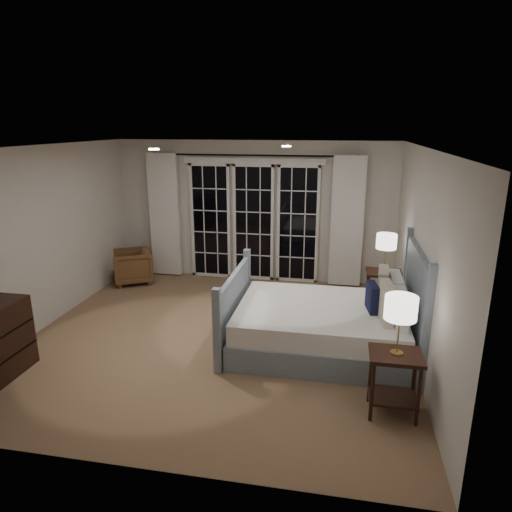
% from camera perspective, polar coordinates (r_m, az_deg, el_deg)
% --- Properties ---
extents(floor, '(5.00, 5.00, 0.00)m').
position_cam_1_polar(floor, '(6.28, -4.66, -10.00)').
color(floor, '#946F4F').
rests_on(floor, ground).
extents(ceiling, '(5.00, 5.00, 0.00)m').
position_cam_1_polar(ceiling, '(5.65, -5.25, 13.40)').
color(ceiling, white).
rests_on(ceiling, wall_back).
extents(wall_left, '(0.02, 5.00, 2.50)m').
position_cam_1_polar(wall_left, '(6.93, -25.29, 1.97)').
color(wall_left, beige).
rests_on(wall_left, floor).
extents(wall_right, '(0.02, 5.00, 2.50)m').
position_cam_1_polar(wall_right, '(5.72, 19.98, -0.21)').
color(wall_right, beige).
rests_on(wall_right, floor).
extents(wall_back, '(5.00, 0.02, 2.50)m').
position_cam_1_polar(wall_back, '(8.22, -0.28, 5.55)').
color(wall_back, beige).
rests_on(wall_back, floor).
extents(wall_front, '(5.00, 0.02, 2.50)m').
position_cam_1_polar(wall_front, '(3.64, -15.59, -9.14)').
color(wall_front, beige).
rests_on(wall_front, floor).
extents(french_doors, '(2.50, 0.04, 2.20)m').
position_cam_1_polar(french_doors, '(8.21, -0.33, 4.40)').
color(french_doors, black).
rests_on(french_doors, wall_back).
extents(curtain_rod, '(3.50, 0.03, 0.03)m').
position_cam_1_polar(curtain_rod, '(7.99, -0.43, 12.48)').
color(curtain_rod, black).
rests_on(curtain_rod, wall_back).
extents(curtain_left, '(0.55, 0.10, 2.25)m').
position_cam_1_polar(curtain_left, '(8.59, -11.35, 5.02)').
color(curtain_left, white).
rests_on(curtain_left, curtain_rod).
extents(curtain_right, '(0.55, 0.10, 2.25)m').
position_cam_1_polar(curtain_right, '(7.97, 11.31, 4.18)').
color(curtain_right, white).
rests_on(curtain_right, curtain_rod).
extents(downlight_a, '(0.12, 0.12, 0.01)m').
position_cam_1_polar(downlight_a, '(6.08, 3.83, 13.53)').
color(downlight_a, white).
rests_on(downlight_a, ceiling).
extents(downlight_b, '(0.12, 0.12, 0.01)m').
position_cam_1_polar(downlight_b, '(5.47, -12.64, 12.89)').
color(downlight_b, white).
rests_on(downlight_b, ceiling).
extents(bed, '(2.29, 1.65, 1.34)m').
position_cam_1_polar(bed, '(5.89, 8.63, -8.40)').
color(bed, '#8793A3').
rests_on(bed, floor).
extents(nightstand_left, '(0.50, 0.40, 0.66)m').
position_cam_1_polar(nightstand_left, '(4.76, 16.93, -13.97)').
color(nightstand_left, black).
rests_on(nightstand_left, floor).
extents(nightstand_right, '(0.52, 0.41, 0.67)m').
position_cam_1_polar(nightstand_right, '(7.07, 15.57, -3.63)').
color(nightstand_right, black).
rests_on(nightstand_right, floor).
extents(lamp_left, '(0.30, 0.30, 0.59)m').
position_cam_1_polar(lamp_left, '(4.46, 17.65, -6.26)').
color(lamp_left, '#B09346').
rests_on(lamp_left, nightstand_left).
extents(lamp_right, '(0.29, 0.29, 0.57)m').
position_cam_1_polar(lamp_right, '(6.87, 16.00, 1.71)').
color(lamp_right, '#B09346').
rests_on(lamp_right, nightstand_right).
extents(armchair, '(0.89, 0.88, 0.60)m').
position_cam_1_polar(armchair, '(8.50, -15.18, -1.26)').
color(armchair, brown).
rests_on(armchair, floor).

